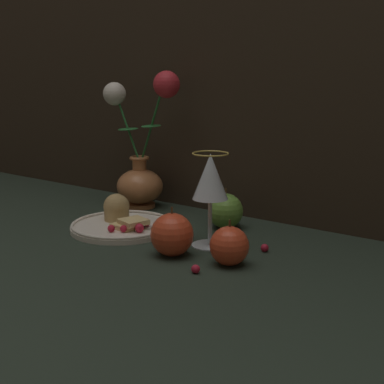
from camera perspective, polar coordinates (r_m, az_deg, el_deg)
The scene contains 9 objects.
ground_plane at distance 1.11m, azimuth -3.88°, elevation -4.41°, with size 2.40×2.40×0.00m, color #232D23.
vase at distance 1.30m, azimuth -5.48°, elevation 3.31°, with size 0.21×0.11×0.33m.
plate_with_pastries at distance 1.14m, azimuth -7.53°, elevation -3.14°, with size 0.22×0.22×0.07m.
wine_glass at distance 1.00m, azimuth 2.03°, elevation 1.24°, with size 0.07×0.07×0.18m.
apple_beside_vase at distance 1.14m, azimuth 3.59°, elevation -2.03°, with size 0.07×0.07×0.09m.
apple_near_glass at distance 0.96m, azimuth -2.15°, elevation -4.56°, with size 0.08×0.08×0.09m.
apple_at_table_edge at distance 0.92m, azimuth 4.00°, elevation -5.75°, with size 0.07×0.07×0.08m.
berry_near_plate at distance 1.00m, azimuth 7.76°, elevation -5.93°, with size 0.01×0.01×0.01m, color #AD192D.
berry_front_center at distance 0.89m, azimuth 0.39°, elevation -8.22°, with size 0.01×0.01×0.01m, color #AD192D.
Camera 1 is at (0.69, -0.80, 0.32)m, focal length 50.00 mm.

